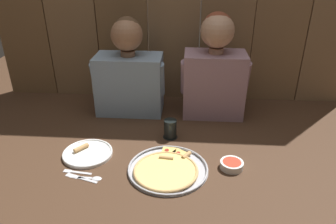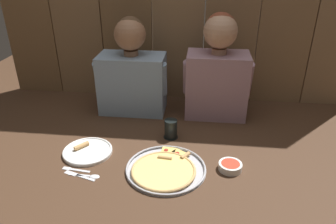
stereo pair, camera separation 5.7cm
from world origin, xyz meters
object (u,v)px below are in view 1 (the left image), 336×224
at_px(diner_left, 129,72).
at_px(diner_right, 215,70).
at_px(pizza_tray, 167,169).
at_px(drinking_glass, 170,129).
at_px(dipping_bowl, 232,165).
at_px(dinner_plate, 87,153).

bearing_deg(diner_left, diner_right, 0.00).
distance_m(pizza_tray, diner_right, 0.67).
height_order(diner_left, diner_right, diner_right).
distance_m(drinking_glass, diner_right, 0.43).
bearing_deg(dipping_bowl, drinking_glass, 139.99).
xyz_separation_m(dinner_plate, dipping_bowl, (0.67, -0.06, 0.01)).
bearing_deg(dipping_bowl, dinner_plate, 175.30).
distance_m(diner_left, diner_right, 0.49).
relative_size(dinner_plate, diner_right, 0.40).
xyz_separation_m(dinner_plate, drinking_glass, (0.38, 0.19, 0.04)).
relative_size(pizza_tray, diner_right, 0.61).
bearing_deg(dipping_bowl, pizza_tray, -171.56).
distance_m(pizza_tray, dinner_plate, 0.40).
height_order(pizza_tray, diner_right, diner_right).
distance_m(drinking_glass, diner_left, 0.43).
bearing_deg(dinner_plate, diner_left, 75.29).
relative_size(pizza_tray, diner_left, 0.64).
bearing_deg(pizza_tray, dipping_bowl, 8.44).
bearing_deg(drinking_glass, pizza_tray, -89.01).
bearing_deg(diner_right, drinking_glass, -128.32).
bearing_deg(diner_right, diner_left, -180.00).
height_order(dinner_plate, dipping_bowl, dinner_plate).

